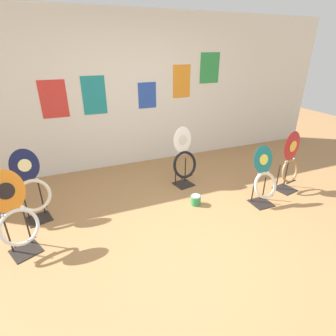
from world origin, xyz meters
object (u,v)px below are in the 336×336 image
at_px(toilet_seat_display_teal_sax, 264,180).
at_px(toilet_seat_display_crimson_swirl, 290,162).
at_px(toilet_seat_display_navy_moon, 32,190).
at_px(toilet_seat_display_orange_sun, 15,217).
at_px(paint_can, 196,200).
at_px(toilet_seat_display_white_plain, 184,160).

relative_size(toilet_seat_display_teal_sax, toilet_seat_display_crimson_swirl, 0.89).
height_order(toilet_seat_display_navy_moon, toilet_seat_display_orange_sun, same).
distance_m(toilet_seat_display_teal_sax, paint_can, 0.98).
relative_size(toilet_seat_display_navy_moon, paint_can, 6.39).
bearing_deg(toilet_seat_display_orange_sun, toilet_seat_display_navy_moon, 77.98).
height_order(toilet_seat_display_teal_sax, toilet_seat_display_orange_sun, toilet_seat_display_orange_sun).
bearing_deg(toilet_seat_display_teal_sax, toilet_seat_display_orange_sun, 176.10).
relative_size(toilet_seat_display_white_plain, toilet_seat_display_orange_sun, 1.02).
xyz_separation_m(toilet_seat_display_teal_sax, paint_can, (-0.88, 0.32, -0.29)).
bearing_deg(toilet_seat_display_orange_sun, toilet_seat_display_crimson_swirl, -0.59).
relative_size(toilet_seat_display_teal_sax, toilet_seat_display_white_plain, 0.88).
xyz_separation_m(toilet_seat_display_navy_moon, toilet_seat_display_orange_sun, (-0.12, -0.58, 0.01)).
xyz_separation_m(toilet_seat_display_teal_sax, toilet_seat_display_orange_sun, (-3.05, 0.21, 0.07)).
xyz_separation_m(toilet_seat_display_teal_sax, toilet_seat_display_crimson_swirl, (0.61, 0.17, 0.10)).
xyz_separation_m(toilet_seat_display_crimson_swirl, toilet_seat_display_orange_sun, (-3.67, 0.04, -0.02)).
relative_size(toilet_seat_display_navy_moon, toilet_seat_display_white_plain, 0.98).
distance_m(toilet_seat_display_teal_sax, toilet_seat_display_crimson_swirl, 0.65).
distance_m(toilet_seat_display_navy_moon, paint_can, 2.13).
bearing_deg(toilet_seat_display_crimson_swirl, toilet_seat_display_orange_sun, 179.41).
height_order(toilet_seat_display_crimson_swirl, toilet_seat_display_white_plain, toilet_seat_display_white_plain).
height_order(toilet_seat_display_crimson_swirl, toilet_seat_display_orange_sun, toilet_seat_display_crimson_swirl).
bearing_deg(toilet_seat_display_navy_moon, toilet_seat_display_teal_sax, -14.98).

